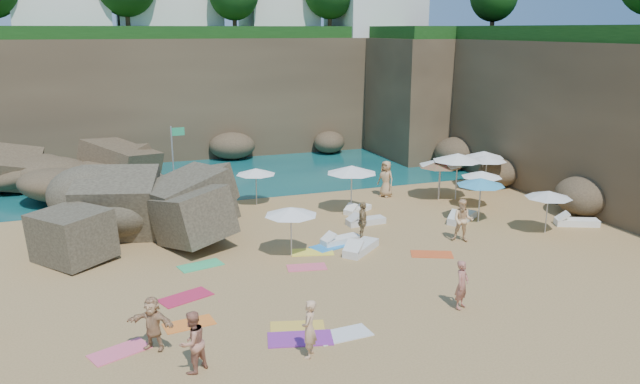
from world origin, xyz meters
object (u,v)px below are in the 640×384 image
object	(u,v)px
parasol_2	(458,157)
lounger_0	(358,210)
person_stand_3	(363,222)
parasol_0	(256,171)
person_stand_5	(87,221)
rock_outcrop	(158,233)
parasol_1	(441,162)
person_stand_6	(309,329)
person_stand_1	(192,342)
person_stand_2	(228,185)
flag_pole	(175,151)
person_stand_4	(386,179)

from	to	relation	value
parasol_2	lounger_0	xyz separation A→B (m)	(-5.74, -0.43, -2.12)
lounger_0	person_stand_3	xyz separation A→B (m)	(-1.50, -4.00, 0.72)
parasol_0	person_stand_5	world-z (taller)	parasol_0
rock_outcrop	parasol_1	size ratio (longest dim) A/B	3.29
parasol_1	lounger_0	xyz separation A→B (m)	(-5.02, -0.86, -1.83)
person_stand_3	person_stand_6	xyz separation A→B (m)	(-5.19, -8.24, -0.03)
person_stand_1	parasol_2	bearing A→B (deg)	-175.46
parasol_2	person_stand_1	bearing A→B (deg)	-141.41
person_stand_3	person_stand_1	bearing A→B (deg)	155.27
person_stand_6	person_stand_2	bearing A→B (deg)	-152.37
parasol_2	rock_outcrop	bearing A→B (deg)	-178.48
flag_pole	person_stand_1	world-z (taller)	flag_pole
rock_outcrop	flag_pole	bearing A→B (deg)	75.23
parasol_0	person_stand_2	distance (m)	2.22
parasol_0	parasol_2	bearing A→B (deg)	-13.92
person_stand_4	person_stand_5	xyz separation A→B (m)	(-14.86, -1.98, -0.15)
person_stand_3	parasol_2	bearing A→B (deg)	-37.16
lounger_0	person_stand_6	distance (m)	13.97
lounger_0	person_stand_6	world-z (taller)	person_stand_6
parasol_1	person_stand_5	xyz separation A→B (m)	(-17.34, -0.68, -1.14)
parasol_1	lounger_0	bearing A→B (deg)	-170.30
parasol_0	parasol_2	size ratio (longest dim) A/B	0.77
parasol_2	lounger_0	bearing A→B (deg)	-175.72
flag_pole	lounger_0	world-z (taller)	flag_pole
person_stand_3	person_stand_5	xyz separation A→B (m)	(-10.82, 4.18, -0.03)
rock_outcrop	parasol_2	world-z (taller)	parasol_2
rock_outcrop	flag_pole	distance (m)	6.85
parasol_2	person_stand_6	xyz separation A→B (m)	(-12.43, -12.67, -1.42)
parasol_1	person_stand_4	xyz separation A→B (m)	(-2.48, 1.30, -0.99)
person_stand_1	person_stand_3	size ratio (longest dim) A/B	0.99
person_stand_4	parasol_0	bearing A→B (deg)	-123.73
parasol_2	person_stand_4	distance (m)	3.86
person_stand_2	person_stand_3	distance (m)	9.42
parasol_1	person_stand_3	bearing A→B (deg)	-143.31
rock_outcrop	person_stand_1	distance (m)	12.00
parasol_0	parasol_2	xyz separation A→B (m)	(10.04, -2.49, 0.51)
parasol_2	person_stand_2	bearing A→B (deg)	159.47
flag_pole	person_stand_5	distance (m)	7.71
lounger_0	rock_outcrop	bearing A→B (deg)	148.70
parasol_0	person_stand_4	size ratio (longest dim) A/B	1.04
parasol_1	person_stand_6	world-z (taller)	parasol_1
lounger_0	person_stand_5	distance (m)	12.34
parasol_1	person_stand_6	distance (m)	17.61
parasol_0	person_stand_2	size ratio (longest dim) A/B	1.35
parasol_1	person_stand_3	world-z (taller)	parasol_1
person_stand_3	person_stand_4	xyz separation A→B (m)	(4.04, 6.16, 0.12)
lounger_0	person_stand_4	distance (m)	3.44
rock_outcrop	flag_pole	world-z (taller)	flag_pole
flag_pole	parasol_0	size ratio (longest dim) A/B	1.86
parasol_2	person_stand_4	xyz separation A→B (m)	(-3.21, 1.73, -1.28)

